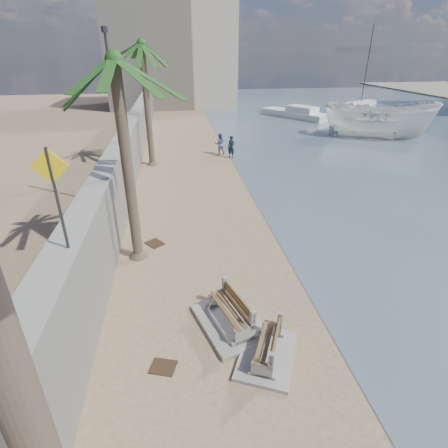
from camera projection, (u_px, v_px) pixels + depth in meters
ground_plane at (280, 381)px, 9.17m from camera, size 140.00×140.00×0.00m
seawall at (135, 143)px, 25.45m from camera, size 0.45×70.00×3.50m
wall_cap at (132, 117)px, 24.64m from camera, size 0.80×70.00×0.12m
end_building at (172, 56)px, 51.85m from camera, size 18.00×12.00×14.00m
bench_near at (267, 347)px, 9.72m from camera, size 2.22×2.57×0.90m
bench_far at (230, 313)px, 10.86m from camera, size 2.41×2.93×1.06m
palm_mid at (114, 63)px, 11.40m from camera, size 5.00×5.00×8.43m
palm_back at (141, 46)px, 22.88m from camera, size 5.00×5.00×9.09m
pedestrian_sign at (54, 186)px, 7.57m from camera, size 0.78×0.07×2.40m
streetlight at (111, 78)px, 16.19m from camera, size 0.28×0.28×5.12m
person_a at (231, 145)px, 27.70m from camera, size 0.88×0.86×2.03m
person_b at (220, 143)px, 28.65m from camera, size 0.97×0.77×1.94m
boat_cruiser at (379, 118)px, 33.81m from camera, size 5.34×5.29×4.57m
yacht_near at (360, 111)px, 47.45m from camera, size 6.59×11.09×1.50m
yacht_far at (295, 115)px, 44.88m from camera, size 7.30×9.11×1.50m
sailboat_west at (361, 103)px, 54.69m from camera, size 6.18×4.46×11.31m
debris_b at (163, 367)px, 9.57m from camera, size 0.82×0.73×0.03m
debris_c at (155, 243)px, 15.68m from camera, size 0.99×1.02×0.03m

